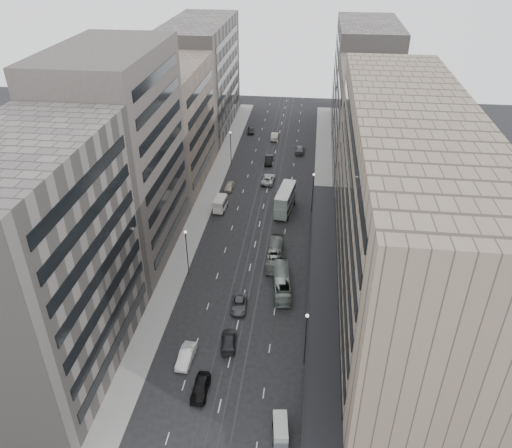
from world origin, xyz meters
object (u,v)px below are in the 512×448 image
at_px(panel_van, 220,204).
at_px(vw_microbus, 280,429).
at_px(bus_far, 275,254).
at_px(double_decker, 285,200).
at_px(sedan_0, 200,388).
at_px(sedan_2, 239,304).
at_px(bus_near, 282,282).
at_px(pedestrian, 308,366).
at_px(sedan_1, 186,356).

bearing_deg(panel_van, vw_microbus, -68.42).
xyz_separation_m(bus_far, double_decker, (0.54, 16.93, 1.31)).
bearing_deg(double_decker, sedan_0, -90.88).
bearing_deg(sedan_2, sedan_0, -101.89).
bearing_deg(double_decker, bus_near, -79.32).
height_order(panel_van, sedan_2, panel_van).
relative_size(bus_far, panel_van, 2.14).
bearing_deg(double_decker, sedan_2, -91.11).
bearing_deg(sedan_0, sedan_2, 81.85).
xyz_separation_m(vw_microbus, pedestrian, (2.75, 9.63, -0.02)).
distance_m(vw_microbus, sedan_2, 22.20).
bearing_deg(sedan_2, pedestrian, -50.26).
xyz_separation_m(panel_van, sedan_2, (8.01, -28.59, -0.85)).
distance_m(bus_near, sedan_0, 22.72).
relative_size(bus_near, vw_microbus, 2.52).
bearing_deg(pedestrian, vw_microbus, 34.01).
distance_m(double_decker, sedan_2, 30.15).
bearing_deg(panel_van, double_decker, 8.92).
bearing_deg(sedan_1, vw_microbus, -33.57).
height_order(sedan_1, sedan_2, sedan_1).
bearing_deg(double_decker, bus_far, -83.89).
distance_m(bus_far, pedestrian, 24.77).
xyz_separation_m(bus_near, vw_microbus, (1.85, -26.02, -0.25)).
bearing_deg(sedan_0, pedestrian, 20.63).
xyz_separation_m(bus_near, double_decker, (-1.17, 24.50, 1.26)).
height_order(sedan_0, pedestrian, pedestrian).
xyz_separation_m(panel_van, sedan_1, (2.69, -39.68, -0.72)).
bearing_deg(pedestrian, sedan_1, -40.35).
distance_m(panel_van, sedan_1, 39.78).
xyz_separation_m(vw_microbus, panel_van, (-15.76, 49.39, 0.38)).
height_order(double_decker, pedestrian, double_decker).
distance_m(double_decker, vw_microbus, 50.63).
bearing_deg(bus_far, panel_van, -52.22).
relative_size(bus_far, vw_microbus, 2.43).
relative_size(bus_far, sedan_0, 2.02).
xyz_separation_m(sedan_1, sedan_2, (5.31, 11.09, -0.13)).
bearing_deg(bus_near, double_decker, -94.20).
height_order(bus_near, sedan_0, bus_near).
height_order(vw_microbus, pedestrian, pedestrian).
bearing_deg(bus_near, sedan_2, 34.50).
relative_size(panel_van, pedestrian, 2.32).
bearing_deg(bus_near, panel_van, -66.18).
height_order(vw_microbus, panel_van, panel_van).
distance_m(double_decker, sedan_1, 42.07).
bearing_deg(sedan_2, sedan_1, -119.09).
bearing_deg(double_decker, vw_microbus, -78.64).
relative_size(vw_microbus, sedan_0, 0.83).
distance_m(bus_far, vw_microbus, 33.78).
height_order(double_decker, vw_microbus, double_decker).
relative_size(bus_near, sedan_1, 2.06).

